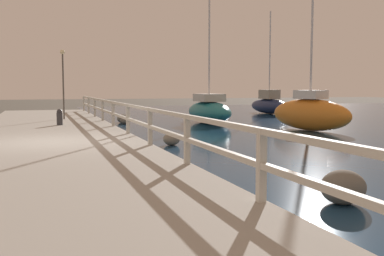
# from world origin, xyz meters

# --- Properties ---
(ground_plane) EXTENTS (120.00, 120.00, 0.00)m
(ground_plane) POSITION_xyz_m (0.00, 0.00, 0.00)
(ground_plane) COLOR #4C473D
(dock_walkway) EXTENTS (4.75, 36.00, 0.33)m
(dock_walkway) POSITION_xyz_m (0.00, 0.00, 0.16)
(dock_walkway) COLOR #9E998E
(dock_walkway) RESTS_ON ground
(railing) EXTENTS (0.10, 32.50, 0.92)m
(railing) POSITION_xyz_m (2.27, -0.00, 0.96)
(railing) COLOR beige
(railing) RESTS_ON dock_walkway
(boulder_near_dock) EXTENTS (0.58, 0.52, 0.43)m
(boulder_near_dock) POSITION_xyz_m (3.60, 9.98, 0.22)
(boulder_near_dock) COLOR #666056
(boulder_near_dock) RESTS_ON ground
(boulder_far_strip) EXTENTS (0.52, 0.46, 0.39)m
(boulder_far_strip) POSITION_xyz_m (3.46, 0.72, 0.19)
(boulder_far_strip) COLOR slate
(boulder_far_strip) RESTS_ON ground
(boulder_upstream) EXTENTS (0.43, 0.39, 0.32)m
(boulder_upstream) POSITION_xyz_m (3.73, 10.50, 0.16)
(boulder_upstream) COLOR gray
(boulder_upstream) RESTS_ON ground
(boulder_mid_strip) EXTENTS (0.69, 0.62, 0.52)m
(boulder_mid_strip) POSITION_xyz_m (3.96, -6.74, 0.26)
(boulder_mid_strip) COLOR #666056
(boulder_mid_strip) RESTS_ON ground
(boulder_water_edge) EXTENTS (0.45, 0.40, 0.33)m
(boulder_water_edge) POSITION_xyz_m (3.55, 9.20, 0.17)
(boulder_water_edge) COLOR #666056
(boulder_water_edge) RESTS_ON ground
(mooring_bollard) EXTENTS (0.22, 0.22, 0.61)m
(mooring_bollard) POSITION_xyz_m (0.40, 5.51, 0.63)
(mooring_bollard) COLOR #333338
(mooring_bollard) RESTS_ON dock_walkway
(dock_lamp) EXTENTS (0.21, 0.21, 3.13)m
(dock_lamp) POSITION_xyz_m (0.73, 8.91, 2.39)
(dock_lamp) COLOR #514C47
(dock_lamp) RESTS_ON dock_walkway
(sailboat_navy) EXTENTS (1.31, 4.89, 6.81)m
(sailboat_navy) POSITION_xyz_m (14.33, 14.72, 0.63)
(sailboat_navy) COLOR #192347
(sailboat_navy) RESTS_ON water_surface
(sailboat_orange) EXTENTS (1.99, 4.19, 7.89)m
(sailboat_orange) POSITION_xyz_m (10.10, 3.46, 0.73)
(sailboat_orange) COLOR orange
(sailboat_orange) RESTS_ON water_surface
(sailboat_teal) EXTENTS (1.63, 4.17, 6.84)m
(sailboat_teal) POSITION_xyz_m (7.66, 8.57, 0.63)
(sailboat_teal) COLOR #1E707A
(sailboat_teal) RESTS_ON water_surface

